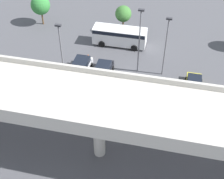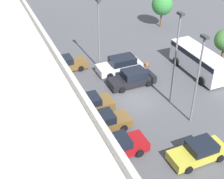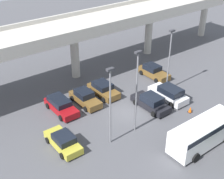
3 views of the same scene
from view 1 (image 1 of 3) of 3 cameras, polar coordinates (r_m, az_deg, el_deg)
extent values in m
plane|color=#4C4C51|center=(38.67, 1.79, 1.20)|extent=(112.80, 112.80, 0.00)
cube|color=#BCB7AD|center=(26.23, -2.62, -2.46)|extent=(52.64, 6.82, 0.90)
cube|color=#BCB7AD|center=(28.15, -0.98, 3.08)|extent=(52.64, 0.30, 0.55)
cube|color=#BCB7AD|center=(23.54, -4.70, -6.51)|extent=(52.64, 0.30, 0.55)
cylinder|color=#BCB7AD|center=(28.82, -2.40, -7.63)|extent=(1.11, 1.11, 6.28)
cube|color=gold|center=(38.63, 14.67, 0.58)|extent=(1.79, 4.49, 0.70)
cube|color=black|center=(38.42, 14.84, 1.56)|extent=(1.64, 2.04, 0.61)
cylinder|color=black|center=(37.79, 15.93, -1.20)|extent=(0.22, 0.61, 0.61)
cylinder|color=black|center=(37.63, 13.18, -0.81)|extent=(0.22, 0.61, 0.61)
cylinder|color=black|center=(39.93, 15.96, 1.42)|extent=(0.22, 0.61, 0.61)
cylinder|color=black|center=(39.78, 13.37, 1.81)|extent=(0.22, 0.61, 0.61)
cube|color=maroon|center=(34.49, 9.73, -4.33)|extent=(1.87, 4.84, 0.72)
cube|color=black|center=(33.73, 9.79, -4.05)|extent=(1.72, 2.89, 0.58)
cylinder|color=black|center=(35.72, 8.40, -2.67)|extent=(0.22, 0.66, 0.66)
cylinder|color=black|center=(35.74, 11.43, -3.11)|extent=(0.22, 0.66, 0.66)
cylinder|color=black|center=(33.60, 7.83, -6.13)|extent=(0.22, 0.66, 0.66)
cylinder|color=black|center=(33.62, 11.07, -6.59)|extent=(0.22, 0.66, 0.66)
cube|color=brown|center=(34.75, 4.83, -3.33)|extent=(1.76, 4.54, 0.73)
cube|color=black|center=(34.08, 4.83, -2.73)|extent=(1.62, 2.09, 0.71)
cylinder|color=black|center=(35.99, 3.74, -1.83)|extent=(0.22, 0.64, 0.64)
cylinder|color=black|center=(35.86, 6.58, -2.26)|extent=(0.22, 0.64, 0.64)
cylinder|color=black|center=(34.00, 2.93, -4.99)|extent=(0.22, 0.64, 0.64)
cylinder|color=black|center=(33.86, 5.94, -5.45)|extent=(0.22, 0.64, 0.64)
cube|color=brown|center=(34.87, 0.16, -2.92)|extent=(1.92, 4.38, 0.76)
cube|color=black|center=(34.23, 0.09, -2.32)|extent=(1.77, 2.31, 0.64)
cylinder|color=black|center=(36.15, -0.89, -1.49)|extent=(0.22, 0.64, 0.64)
cylinder|color=black|center=(35.86, 2.17, -1.96)|extent=(0.22, 0.64, 0.64)
cylinder|color=black|center=(34.27, -1.95, -4.49)|extent=(0.22, 0.64, 0.64)
cylinder|color=black|center=(33.95, 1.29, -5.01)|extent=(0.22, 0.64, 0.64)
cube|color=black|center=(39.39, -1.69, 3.07)|extent=(1.88, 4.81, 0.73)
cube|color=black|center=(39.11, -1.63, 4.12)|extent=(1.73, 2.31, 0.74)
cylinder|color=black|center=(38.22, -0.83, 1.27)|extent=(0.22, 0.63, 0.63)
cylinder|color=black|center=(38.61, -3.61, 1.67)|extent=(0.22, 0.63, 0.63)
cylinder|color=black|center=(40.49, 0.15, 3.91)|extent=(0.22, 0.63, 0.63)
cylinder|color=black|center=(40.87, -2.50, 4.27)|extent=(0.22, 0.63, 0.63)
cube|color=silver|center=(39.99, -5.79, 3.62)|extent=(1.99, 4.89, 0.80)
cube|color=black|center=(39.81, -5.71, 4.81)|extent=(1.83, 2.70, 0.73)
cylinder|color=black|center=(38.75, -4.99, 1.82)|extent=(0.22, 0.71, 0.71)
cylinder|color=black|center=(39.31, -7.83, 2.22)|extent=(0.22, 0.71, 0.71)
cylinder|color=black|center=(41.02, -3.79, 4.43)|extent=(0.22, 0.71, 0.71)
cylinder|color=black|center=(41.56, -6.50, 4.78)|extent=(0.22, 0.71, 0.71)
cube|color=brown|center=(37.19, -12.17, -0.72)|extent=(1.80, 4.68, 0.74)
cube|color=black|center=(36.50, -12.53, -0.25)|extent=(1.66, 2.14, 0.67)
cylinder|color=black|center=(38.65, -12.59, 0.63)|extent=(0.22, 0.62, 0.62)
cylinder|color=black|center=(38.00, -10.04, 0.24)|extent=(0.22, 0.62, 0.62)
cylinder|color=black|center=(36.75, -14.29, -2.24)|extent=(0.22, 0.62, 0.62)
cylinder|color=black|center=(36.06, -11.63, -2.71)|extent=(0.22, 0.62, 0.62)
cube|color=white|center=(44.96, 1.40, 9.77)|extent=(7.56, 2.32, 2.33)
cube|color=black|center=(44.54, 1.42, 10.68)|extent=(7.41, 2.37, 0.51)
cylinder|color=black|center=(44.94, -1.88, 8.30)|extent=(0.92, 0.29, 0.92)
cylinder|color=black|center=(46.89, -1.17, 9.83)|extent=(0.92, 0.29, 0.92)
cylinder|color=black|center=(44.16, 4.08, 7.56)|extent=(0.92, 0.29, 0.92)
cylinder|color=black|center=(46.14, 4.57, 9.14)|extent=(0.92, 0.29, 0.92)
cylinder|color=slate|center=(38.30, 9.71, 7.39)|extent=(0.16, 0.16, 7.78)
cube|color=#333338|center=(36.28, 10.43, 12.63)|extent=(0.70, 0.35, 0.20)
cylinder|color=slate|center=(37.30, -9.16, 6.28)|extent=(0.16, 0.16, 7.61)
cube|color=#333338|center=(35.26, -9.83, 11.49)|extent=(0.70, 0.35, 0.20)
cylinder|color=slate|center=(38.25, 4.98, 8.45)|extent=(0.16, 0.16, 8.50)
cube|color=#333338|center=(36.10, 5.39, 14.27)|extent=(0.70, 0.35, 0.20)
cylinder|color=brown|center=(47.97, 2.02, 11.45)|extent=(0.24, 0.24, 2.16)
sphere|color=#3D7533|center=(46.97, 2.08, 13.68)|extent=(2.40, 2.40, 2.40)
cylinder|color=brown|center=(51.53, -12.59, 12.59)|extent=(0.24, 0.24, 1.98)
sphere|color=#337F38|center=(50.53, -12.96, 14.81)|extent=(2.94, 2.94, 2.94)
cube|color=black|center=(42.95, -4.35, 5.75)|extent=(0.44, 0.44, 0.04)
cone|color=#EA590F|center=(42.76, -4.37, 6.11)|extent=(0.40, 0.40, 0.70)
camera|label=2|loc=(24.89, 52.29, 7.16)|focal=50.00mm
camera|label=3|loc=(53.03, 32.38, 30.35)|focal=50.00mm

